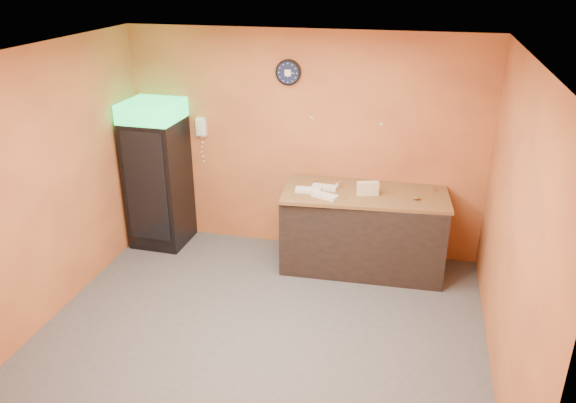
% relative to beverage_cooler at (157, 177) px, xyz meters
% --- Properties ---
extents(floor, '(4.50, 4.50, 0.00)m').
position_rel_beverage_cooler_xyz_m(floor, '(1.85, -1.61, -0.94)').
color(floor, '#47474C').
rests_on(floor, ground).
extents(back_wall, '(4.50, 0.02, 2.80)m').
position_rel_beverage_cooler_xyz_m(back_wall, '(1.85, 0.39, 0.46)').
color(back_wall, '#D3773B').
rests_on(back_wall, floor).
extents(left_wall, '(0.02, 4.00, 2.80)m').
position_rel_beverage_cooler_xyz_m(left_wall, '(-0.40, -1.61, 0.46)').
color(left_wall, '#D3773B').
rests_on(left_wall, floor).
extents(right_wall, '(0.02, 4.00, 2.80)m').
position_rel_beverage_cooler_xyz_m(right_wall, '(4.10, -1.61, 0.46)').
color(right_wall, '#D3773B').
rests_on(right_wall, floor).
extents(ceiling, '(4.50, 4.00, 0.02)m').
position_rel_beverage_cooler_xyz_m(ceiling, '(1.85, -1.61, 1.86)').
color(ceiling, white).
rests_on(ceiling, back_wall).
extents(beverage_cooler, '(0.69, 0.70, 1.93)m').
position_rel_beverage_cooler_xyz_m(beverage_cooler, '(0.00, 0.00, 0.00)').
color(beverage_cooler, black).
rests_on(beverage_cooler, floor).
extents(prep_counter, '(1.95, 0.92, 0.96)m').
position_rel_beverage_cooler_xyz_m(prep_counter, '(2.70, -0.03, -0.46)').
color(prep_counter, black).
rests_on(prep_counter, floor).
extents(wall_clock, '(0.31, 0.06, 0.31)m').
position_rel_beverage_cooler_xyz_m(wall_clock, '(1.66, 0.36, 1.35)').
color(wall_clock, black).
rests_on(wall_clock, back_wall).
extents(wall_phone, '(0.13, 0.11, 0.24)m').
position_rel_beverage_cooler_xyz_m(wall_phone, '(0.51, 0.34, 0.61)').
color(wall_phone, white).
rests_on(wall_phone, back_wall).
extents(butcher_paper, '(2.01, 1.04, 0.04)m').
position_rel_beverage_cooler_xyz_m(butcher_paper, '(2.70, -0.03, 0.04)').
color(butcher_paper, brown).
rests_on(butcher_paper, prep_counter).
extents(sub_roll_stack, '(0.26, 0.16, 0.16)m').
position_rel_beverage_cooler_xyz_m(sub_roll_stack, '(2.73, -0.11, 0.14)').
color(sub_roll_stack, beige).
rests_on(sub_roll_stack, butcher_paper).
extents(wrapped_sandwich_left, '(0.30, 0.12, 0.04)m').
position_rel_beverage_cooler_xyz_m(wrapped_sandwich_left, '(2.03, -0.18, 0.08)').
color(wrapped_sandwich_left, silver).
rests_on(wrapped_sandwich_left, butcher_paper).
extents(wrapped_sandwich_mid, '(0.33, 0.23, 0.04)m').
position_rel_beverage_cooler_xyz_m(wrapped_sandwich_mid, '(2.25, -0.31, 0.08)').
color(wrapped_sandwich_mid, silver).
rests_on(wrapped_sandwich_mid, butcher_paper).
extents(wrapped_sandwich_right, '(0.31, 0.14, 0.04)m').
position_rel_beverage_cooler_xyz_m(wrapped_sandwich_right, '(2.21, -0.05, 0.08)').
color(wrapped_sandwich_right, silver).
rests_on(wrapped_sandwich_right, butcher_paper).
extents(kitchen_tool, '(0.07, 0.07, 0.07)m').
position_rel_beverage_cooler_xyz_m(kitchen_tool, '(2.36, 0.03, 0.09)').
color(kitchen_tool, silver).
rests_on(kitchen_tool, butcher_paper).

